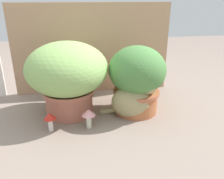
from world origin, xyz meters
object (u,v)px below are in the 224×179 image
(grass_planter, at_px, (67,74))
(mushroom_ornament_pink, at_px, (89,115))
(leafy_planter, at_px, (137,78))
(mushroom_ornament_red, at_px, (50,118))
(cat, at_px, (134,100))

(grass_planter, relative_size, mushroom_ornament_pink, 4.26)
(leafy_planter, xyz_separation_m, mushroom_ornament_pink, (-0.34, -0.18, -0.16))
(grass_planter, distance_m, mushroom_ornament_red, 0.32)
(cat, relative_size, mushroom_ornament_pink, 2.96)
(mushroom_ornament_red, bearing_deg, mushroom_ornament_pink, 0.00)
(grass_planter, xyz_separation_m, cat, (0.43, -0.12, -0.17))
(cat, xyz_separation_m, mushroom_ornament_red, (-0.54, -0.10, -0.04))
(mushroom_ornament_pink, bearing_deg, grass_planter, 118.63)
(grass_planter, relative_size, cat, 1.44)
(mushroom_ornament_red, bearing_deg, cat, 10.40)
(leafy_planter, relative_size, mushroom_ornament_pink, 3.70)
(mushroom_ornament_pink, distance_m, mushroom_ornament_red, 0.23)
(mushroom_ornament_pink, xyz_separation_m, mushroom_ornament_red, (-0.23, -0.00, -0.01))
(leafy_planter, relative_size, cat, 1.25)
(leafy_planter, distance_m, mushroom_ornament_red, 0.62)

